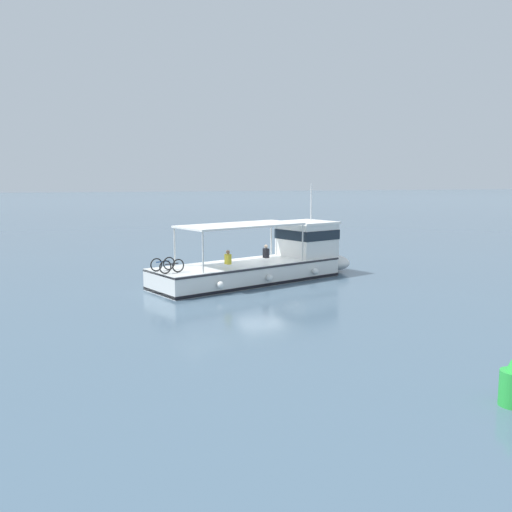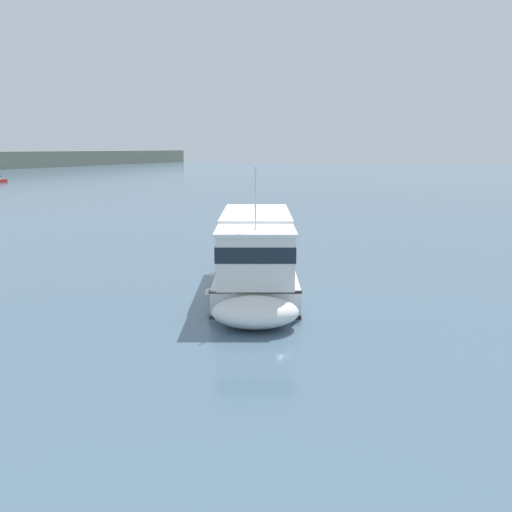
# 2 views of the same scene
# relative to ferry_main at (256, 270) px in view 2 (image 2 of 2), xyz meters

# --- Properties ---
(ground_plane) EXTENTS (400.00, 400.00, 0.00)m
(ground_plane) POSITION_rel_ferry_main_xyz_m (0.57, 0.26, -1.01)
(ground_plane) COLOR slate
(ferry_main) EXTENTS (12.91, 7.76, 5.32)m
(ferry_main) POSITION_rel_ferry_main_xyz_m (0.00, 0.00, 0.00)
(ferry_main) COLOR white
(ferry_main) RESTS_ON ground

